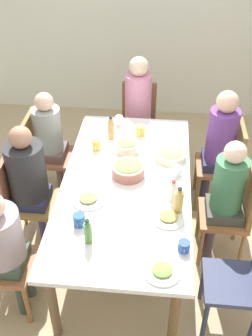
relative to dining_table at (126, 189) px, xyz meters
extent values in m
plane|color=tan|center=(0.00, 0.00, -0.67)|extent=(5.97, 5.97, 0.00)
cube|color=silver|center=(-2.55, 0.00, 0.63)|extent=(0.12, 5.03, 2.60)
cube|color=white|center=(0.00, 0.00, 0.05)|extent=(2.07, 1.05, 0.04)
cylinder|color=brown|center=(-0.93, -0.42, -0.32)|extent=(0.07, 0.07, 0.70)
cylinder|color=brown|center=(0.93, -0.42, -0.32)|extent=(0.07, 0.07, 0.70)
cylinder|color=brown|center=(-0.93, 0.42, -0.32)|extent=(0.07, 0.07, 0.70)
cylinder|color=brown|center=(0.93, 0.42, -0.32)|extent=(0.07, 0.07, 0.70)
cube|color=olive|center=(-1.33, 0.00, -0.23)|extent=(0.40, 0.40, 0.04)
cylinder|color=brown|center=(-1.50, 0.17, -0.45)|extent=(0.04, 0.04, 0.43)
cylinder|color=olive|center=(-1.50, -0.17, -0.45)|extent=(0.04, 0.04, 0.43)
cylinder|color=#8B5D3F|center=(-1.16, 0.17, -0.45)|extent=(0.04, 0.04, 0.43)
cylinder|color=brown|center=(-1.16, -0.17, -0.45)|extent=(0.04, 0.04, 0.43)
cube|color=#8E5E40|center=(-1.51, 0.00, 0.01)|extent=(0.04, 0.38, 0.45)
cylinder|color=#49433E|center=(-1.23, 0.08, -0.44)|extent=(0.09, 0.09, 0.45)
cylinder|color=#433B40|center=(-1.23, -0.08, -0.44)|extent=(0.09, 0.09, 0.45)
cube|color=#38453D|center=(-1.33, 0.00, -0.17)|extent=(0.30, 0.30, 0.10)
cylinder|color=pink|center=(-1.33, 0.00, 0.14)|extent=(0.28, 0.28, 0.52)
sphere|color=beige|center=(-1.33, 0.00, 0.50)|extent=(0.20, 0.20, 0.20)
cube|color=olive|center=(0.00, -0.82, -0.23)|extent=(0.40, 0.40, 0.04)
cylinder|color=olive|center=(-0.17, -0.99, -0.45)|extent=(0.04, 0.04, 0.43)
cylinder|color=#905E3C|center=(0.17, -0.99, -0.45)|extent=(0.04, 0.04, 0.43)
cylinder|color=olive|center=(-0.17, -0.65, -0.45)|extent=(0.04, 0.04, 0.43)
cylinder|color=brown|center=(0.17, -0.65, -0.45)|extent=(0.04, 0.04, 0.43)
cube|color=#955C3F|center=(0.00, -1.00, 0.01)|extent=(0.38, 0.04, 0.45)
cylinder|color=#363047|center=(-0.08, -0.72, -0.44)|extent=(0.09, 0.09, 0.45)
cylinder|color=#343053|center=(0.08, -0.72, -0.44)|extent=(0.09, 0.09, 0.45)
cube|color=#252849|center=(0.00, -0.82, -0.17)|extent=(0.30, 0.30, 0.10)
cylinder|color=#27272A|center=(0.00, -0.82, 0.13)|extent=(0.32, 0.32, 0.49)
sphere|color=#A5775E|center=(0.00, -0.82, 0.46)|extent=(0.18, 0.18, 0.18)
cube|color=#955D36|center=(0.00, 0.82, -0.23)|extent=(0.40, 0.40, 0.04)
cylinder|color=olive|center=(0.17, 0.99, -0.45)|extent=(0.04, 0.04, 0.43)
cylinder|color=olive|center=(-0.17, 0.99, -0.45)|extent=(0.04, 0.04, 0.43)
cylinder|color=olive|center=(0.17, 0.65, -0.45)|extent=(0.04, 0.04, 0.43)
cylinder|color=olive|center=(-0.17, 0.65, -0.45)|extent=(0.04, 0.04, 0.43)
cube|color=brown|center=(0.00, 1.00, 0.01)|extent=(0.38, 0.04, 0.45)
cylinder|color=#46363E|center=(0.08, 0.72, -0.44)|extent=(0.09, 0.09, 0.45)
cylinder|color=#424044|center=(-0.08, 0.72, -0.44)|extent=(0.09, 0.09, 0.45)
cube|color=#3F423A|center=(0.00, 0.82, -0.17)|extent=(0.30, 0.30, 0.10)
cylinder|color=#3C7951|center=(0.00, 0.82, 0.12)|extent=(0.26, 0.26, 0.47)
sphere|color=beige|center=(0.00, 0.82, 0.43)|extent=(0.17, 0.17, 0.17)
cube|color=#303754|center=(0.69, 0.82, -0.23)|extent=(0.40, 0.40, 0.04)
cylinder|color=#323155|center=(0.52, 0.99, -0.45)|extent=(0.04, 0.04, 0.43)
cylinder|color=#2D374F|center=(0.86, 0.65, -0.45)|extent=(0.04, 0.04, 0.43)
cylinder|color=#302F4A|center=(0.52, 0.65, -0.45)|extent=(0.04, 0.04, 0.43)
cube|color=#92563C|center=(-0.69, -0.82, -0.23)|extent=(0.40, 0.40, 0.04)
cylinder|color=brown|center=(-0.86, -0.99, -0.45)|extent=(0.04, 0.04, 0.43)
cylinder|color=brown|center=(-0.52, -0.99, -0.45)|extent=(0.04, 0.04, 0.43)
cylinder|color=#935A41|center=(-0.86, -0.65, -0.45)|extent=(0.04, 0.04, 0.43)
cylinder|color=olive|center=(-0.52, -0.65, -0.45)|extent=(0.04, 0.04, 0.43)
cube|color=olive|center=(-0.69, -1.00, 0.01)|extent=(0.38, 0.04, 0.45)
cylinder|color=brown|center=(-0.77, -0.72, -0.44)|extent=(0.09, 0.09, 0.45)
cylinder|color=brown|center=(-0.61, -0.72, -0.44)|extent=(0.09, 0.09, 0.45)
cube|color=brown|center=(-0.69, -0.82, -0.17)|extent=(0.30, 0.30, 0.10)
cylinder|color=#919C97|center=(-0.69, -0.82, 0.10)|extent=(0.27, 0.27, 0.43)
sphere|color=beige|center=(-0.69, -0.82, 0.40)|extent=(0.18, 0.18, 0.18)
cube|color=#965F3D|center=(-0.69, 0.82, -0.23)|extent=(0.40, 0.40, 0.04)
cylinder|color=olive|center=(-0.52, 0.99, -0.45)|extent=(0.04, 0.04, 0.43)
cylinder|color=brown|center=(-0.86, 0.99, -0.45)|extent=(0.04, 0.04, 0.43)
cylinder|color=olive|center=(-0.52, 0.65, -0.45)|extent=(0.04, 0.04, 0.43)
cylinder|color=olive|center=(-0.86, 0.65, -0.45)|extent=(0.04, 0.04, 0.43)
cube|color=olive|center=(-0.69, 1.00, 0.01)|extent=(0.38, 0.04, 0.45)
cylinder|color=#363150|center=(-0.61, 0.72, -0.44)|extent=(0.09, 0.09, 0.45)
cylinder|color=#313755|center=(-0.77, 0.72, -0.44)|extent=(0.09, 0.09, 0.45)
cube|color=#292948|center=(-0.69, 0.82, -0.17)|extent=(0.30, 0.30, 0.10)
cylinder|color=#693A92|center=(-0.69, 0.82, 0.14)|extent=(0.28, 0.28, 0.51)
sphere|color=beige|center=(-0.69, 0.82, 0.48)|extent=(0.20, 0.20, 0.20)
cube|color=#935A39|center=(0.69, -0.82, -0.23)|extent=(0.40, 0.40, 0.04)
cylinder|color=olive|center=(0.52, -0.65, -0.45)|extent=(0.04, 0.04, 0.43)
cylinder|color=#935A30|center=(0.86, -0.65, -0.45)|extent=(0.04, 0.04, 0.43)
cylinder|color=#3E4543|center=(0.61, -0.72, -0.44)|extent=(0.09, 0.09, 0.45)
cylinder|color=#354339|center=(0.77, -0.72, -0.44)|extent=(0.09, 0.09, 0.45)
cube|color=#37483A|center=(0.69, -0.82, -0.17)|extent=(0.30, 0.30, 0.10)
cylinder|color=silver|center=(0.25, -0.27, 0.08)|extent=(0.26, 0.26, 0.01)
ellipsoid|color=#828F55|center=(0.25, -0.27, 0.10)|extent=(0.14, 0.14, 0.02)
cylinder|color=silver|center=(0.39, 0.35, 0.08)|extent=(0.25, 0.25, 0.01)
ellipsoid|color=tan|center=(0.39, 0.35, 0.10)|extent=(0.14, 0.14, 0.02)
cylinder|color=white|center=(0.88, 0.32, 0.08)|extent=(0.24, 0.24, 0.01)
ellipsoid|color=#79A24A|center=(0.88, 0.32, 0.10)|extent=(0.13, 0.13, 0.02)
cylinder|color=beige|center=(-0.38, 0.35, 0.10)|extent=(0.28, 0.28, 0.06)
ellipsoid|color=tan|center=(-0.38, 0.35, 0.13)|extent=(0.22, 0.22, 0.04)
cylinder|color=#A1604E|center=(-0.10, 0.01, 0.12)|extent=(0.27, 0.27, 0.10)
ellipsoid|color=#85AA59|center=(-0.10, 0.01, 0.17)|extent=(0.22, 0.22, 0.04)
cylinder|color=beige|center=(-0.45, -0.03, 0.11)|extent=(0.21, 0.21, 0.09)
ellipsoid|color=#92AE61|center=(-0.45, -0.03, 0.16)|extent=(0.17, 0.17, 0.04)
cylinder|color=#2A559F|center=(0.51, -0.29, 0.12)|extent=(0.09, 0.09, 0.10)
torus|color=#355A95|center=(0.57, -0.29, 0.12)|extent=(0.05, 0.01, 0.05)
cylinder|color=#E4C951|center=(-0.45, -0.31, 0.12)|extent=(0.08, 0.08, 0.10)
torus|color=#E4D055|center=(-0.40, -0.31, 0.12)|extent=(0.05, 0.01, 0.05)
cylinder|color=white|center=(-0.15, 0.41, 0.11)|extent=(0.09, 0.09, 0.07)
torus|color=white|center=(-0.10, 0.41, 0.11)|extent=(0.05, 0.01, 0.05)
cylinder|color=#314F9A|center=(0.68, 0.46, 0.11)|extent=(0.08, 0.08, 0.08)
torus|color=#3057A8|center=(0.73, 0.46, 0.11)|extent=(0.05, 0.01, 0.05)
cylinder|color=white|center=(-0.91, -0.16, 0.11)|extent=(0.07, 0.07, 0.08)
torus|color=white|center=(-0.86, -0.16, 0.11)|extent=(0.05, 0.01, 0.05)
cylinder|color=#EFBC51|center=(-0.73, 0.07, 0.12)|extent=(0.09, 0.09, 0.09)
torus|color=yellow|center=(-0.68, 0.07, 0.12)|extent=(0.05, 0.01, 0.05)
cylinder|color=tan|center=(-0.65, -0.20, 0.16)|extent=(0.06, 0.06, 0.19)
cone|color=tan|center=(-0.65, -0.20, 0.27)|extent=(0.06, 0.06, 0.03)
cylinder|color=black|center=(-0.65, -0.20, 0.29)|extent=(0.03, 0.03, 0.01)
cylinder|color=silver|center=(0.17, 0.38, 0.14)|extent=(0.07, 0.07, 0.15)
cone|color=silver|center=(0.17, 0.38, 0.23)|extent=(0.06, 0.06, 0.03)
cylinder|color=red|center=(0.17, 0.38, 0.25)|extent=(0.03, 0.03, 0.01)
cylinder|color=#487B2F|center=(0.66, -0.19, 0.15)|extent=(0.05, 0.05, 0.17)
cone|color=#488441|center=(0.66, -0.19, 0.25)|extent=(0.05, 0.05, 0.03)
cylinder|color=black|center=(0.66, -0.19, 0.27)|extent=(0.03, 0.03, 0.01)
cylinder|color=gold|center=(0.31, 0.42, 0.17)|extent=(0.07, 0.07, 0.20)
cone|color=tan|center=(0.31, 0.42, 0.28)|extent=(0.06, 0.06, 0.03)
cylinder|color=black|center=(0.31, 0.42, 0.30)|extent=(0.03, 0.03, 0.01)
camera|label=1|loc=(2.59, 0.25, 2.21)|focal=44.10mm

